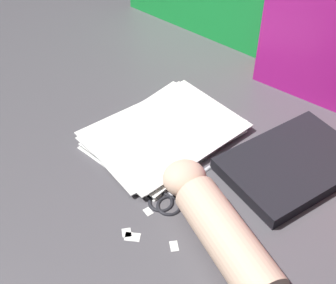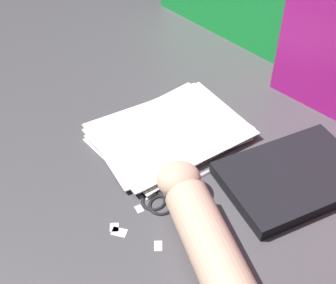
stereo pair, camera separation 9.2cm
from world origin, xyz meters
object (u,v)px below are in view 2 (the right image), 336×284
paper_stack (170,133)px  hand_forearm (203,230)px  book_closed (294,177)px  scissors (166,193)px

paper_stack → hand_forearm: hand_forearm is taller
book_closed → scissors: (-0.11, -0.23, -0.01)m
book_closed → hand_forearm: bearing=-87.2°
paper_stack → scissors: 0.17m
paper_stack → book_closed: bearing=26.2°
paper_stack → hand_forearm: size_ratio=1.04×
scissors → hand_forearm: (0.13, -0.01, 0.04)m
book_closed → scissors: book_closed is taller
scissors → hand_forearm: size_ratio=0.52×
paper_stack → book_closed: book_closed is taller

